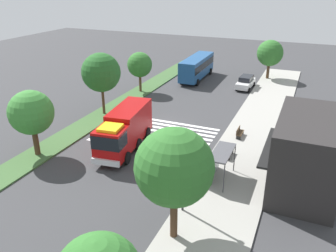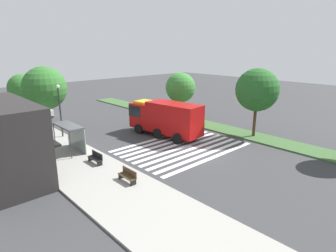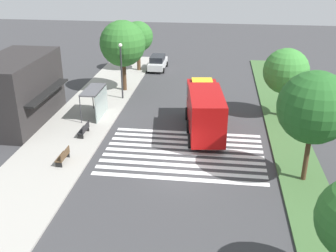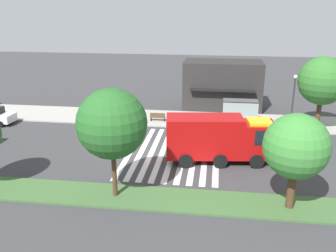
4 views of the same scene
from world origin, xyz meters
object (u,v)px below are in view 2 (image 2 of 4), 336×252
at_px(sidewalk_tree_west, 45,88).
at_px(median_tree_center, 180,88).
at_px(fire_truck, 163,117).
at_px(bench_near_shelter, 96,158).
at_px(parked_car_mid, 41,110).
at_px(bus_stop_shelter, 72,132).
at_px(bench_west_of_shelter, 128,175).
at_px(median_tree_west, 257,90).
at_px(sidewalk_tree_center, 23,88).
at_px(street_lamp, 60,106).

height_order(sidewalk_tree_west, median_tree_center, sidewalk_tree_west).
relative_size(fire_truck, sidewalk_tree_west, 1.24).
distance_m(bench_near_shelter, median_tree_center, 17.49).
bearing_deg(fire_truck, parked_car_mid, 12.79).
xyz_separation_m(bus_stop_shelter, bench_west_of_shelter, (-8.49, -0.02, -1.30)).
bearing_deg(parked_car_mid, median_tree_west, -151.53).
relative_size(sidewalk_tree_center, median_tree_center, 0.98).
distance_m(sidewalk_tree_west, sidewalk_tree_center, 7.78).
distance_m(sidewalk_tree_center, median_tree_center, 20.03).
xyz_separation_m(median_tree_west, median_tree_center, (10.97, 0.00, -0.90)).
bearing_deg(sidewalk_tree_center, street_lamp, -177.78).
distance_m(parked_car_mid, median_tree_center, 19.31).
height_order(street_lamp, sidewalk_tree_center, sidewalk_tree_center).
bearing_deg(bench_west_of_shelter, median_tree_west, -90.76).
xyz_separation_m(bench_near_shelter, street_lamp, (8.84, -1.01, 2.80)).
distance_m(fire_truck, median_tree_west, 10.00).
bearing_deg(bus_stop_shelter, median_tree_center, -81.92).
relative_size(bus_stop_shelter, median_tree_west, 0.49).
bearing_deg(bench_west_of_shelter, parked_car_mid, -6.54).
bearing_deg(fire_truck, bench_near_shelter, 95.97).
bearing_deg(bench_west_of_shelter, median_tree_center, -55.98).
height_order(bench_west_of_shelter, sidewalk_tree_west, sidewalk_tree_west).
bearing_deg(bus_stop_shelter, street_lamp, -12.12).
distance_m(bus_stop_shelter, median_tree_center, 16.28).
height_order(median_tree_west, median_tree_center, median_tree_west).
bearing_deg(median_tree_west, bus_stop_shelter, 61.41).
distance_m(bus_stop_shelter, bench_west_of_shelter, 8.59).
relative_size(fire_truck, bus_stop_shelter, 2.53).
distance_m(median_tree_west, median_tree_center, 11.01).
bearing_deg(parked_car_mid, bench_near_shelter, 172.56).
distance_m(bench_west_of_shelter, median_tree_center, 19.55).
bearing_deg(sidewalk_tree_center, fire_truck, -152.98).
height_order(parked_car_mid, bench_west_of_shelter, parked_car_mid).
distance_m(parked_car_mid, sidewalk_tree_west, 9.79).
xyz_separation_m(bench_near_shelter, sidewalk_tree_west, (11.43, -0.61, 4.38)).
distance_m(fire_truck, sidewalk_tree_west, 13.03).
bearing_deg(sidewalk_tree_center, bench_near_shelter, 178.16).
relative_size(parked_car_mid, median_tree_west, 0.65).
xyz_separation_m(bench_near_shelter, bench_west_of_shelter, (-4.49, 0.00, 0.00)).
bearing_deg(fire_truck, street_lamp, 44.00).
bearing_deg(median_tree_west, bench_near_shelter, 73.56).
relative_size(bus_stop_shelter, sidewalk_tree_center, 0.60).
xyz_separation_m(street_lamp, sidewalk_tree_west, (2.60, 0.40, 1.58)).
bearing_deg(median_tree_west, sidewalk_tree_west, 43.53).
xyz_separation_m(sidewalk_tree_west, sidewalk_tree_center, (7.73, 0.00, -0.81)).
bearing_deg(parked_car_mid, sidewalk_tree_center, 112.74).
bearing_deg(bench_near_shelter, median_tree_center, -68.54).
xyz_separation_m(fire_truck, median_tree_center, (4.11, -6.65, 2.06)).
height_order(parked_car_mid, bench_near_shelter, parked_car_mid).
relative_size(parked_car_mid, bench_near_shelter, 2.89).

